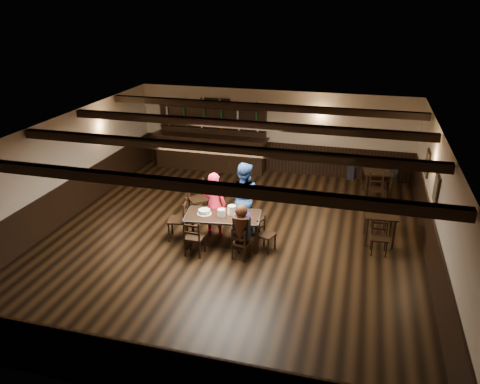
% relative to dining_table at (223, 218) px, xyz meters
% --- Properties ---
extents(ground, '(10.00, 10.00, 0.00)m').
position_rel_dining_table_xyz_m(ground, '(0.13, 0.24, -0.68)').
color(ground, black).
rests_on(ground, ground).
extents(room_shell, '(9.02, 10.02, 2.71)m').
position_rel_dining_table_xyz_m(room_shell, '(0.14, 0.28, 1.06)').
color(room_shell, beige).
rests_on(room_shell, ground).
extents(dining_table, '(1.85, 1.10, 0.75)m').
position_rel_dining_table_xyz_m(dining_table, '(0.00, 0.00, 0.00)').
color(dining_table, black).
rests_on(dining_table, ground).
extents(chair_near_left, '(0.42, 0.40, 0.88)m').
position_rel_dining_table_xyz_m(chair_near_left, '(-0.48, -0.71, -0.17)').
color(chair_near_left, black).
rests_on(chair_near_left, ground).
extents(chair_near_right, '(0.43, 0.42, 0.77)m').
position_rel_dining_table_xyz_m(chair_near_right, '(0.58, -0.59, -0.23)').
color(chair_near_right, black).
rests_on(chair_near_right, ground).
extents(chair_end_left, '(0.53, 0.54, 0.99)m').
position_rel_dining_table_xyz_m(chair_end_left, '(-1.04, -0.01, -0.10)').
color(chair_end_left, black).
rests_on(chair_end_left, ground).
extents(chair_end_right, '(0.45, 0.46, 0.78)m').
position_rel_dining_table_xyz_m(chair_end_right, '(0.98, -0.00, -0.22)').
color(chair_end_right, black).
rests_on(chair_end_right, ground).
extents(chair_far_pushed, '(0.65, 0.65, 1.01)m').
position_rel_dining_table_xyz_m(chair_far_pushed, '(-1.10, 1.31, -0.09)').
color(chair_far_pushed, black).
rests_on(chair_far_pushed, ground).
extents(woman_pink, '(0.61, 0.42, 1.62)m').
position_rel_dining_table_xyz_m(woman_pink, '(-0.34, 0.42, 0.13)').
color(woman_pink, '#E22945').
rests_on(woman_pink, ground).
extents(man_blue, '(0.94, 0.77, 1.80)m').
position_rel_dining_table_xyz_m(man_blue, '(0.29, 0.78, 0.22)').
color(man_blue, navy).
rests_on(man_blue, ground).
extents(seated_person, '(0.36, 0.54, 0.88)m').
position_rel_dining_table_xyz_m(seated_person, '(0.59, -0.55, 0.18)').
color(seated_person, black).
rests_on(seated_person, ground).
extents(cake, '(0.34, 0.34, 0.11)m').
position_rel_dining_table_xyz_m(cake, '(-0.44, -0.05, 0.12)').
color(cake, white).
rests_on(cake, dining_table).
extents(plate_stack_a, '(0.18, 0.18, 0.17)m').
position_rel_dining_table_xyz_m(plate_stack_a, '(-0.01, -0.06, 0.16)').
color(plate_stack_a, white).
rests_on(plate_stack_a, dining_table).
extents(plate_stack_b, '(0.19, 0.19, 0.22)m').
position_rel_dining_table_xyz_m(plate_stack_b, '(0.19, 0.09, 0.18)').
color(plate_stack_b, white).
rests_on(plate_stack_b, dining_table).
extents(tea_light, '(0.05, 0.05, 0.06)m').
position_rel_dining_table_xyz_m(tea_light, '(-0.01, 0.05, 0.09)').
color(tea_light, '#A5A8AD').
rests_on(tea_light, dining_table).
extents(salt_shaker, '(0.04, 0.04, 0.10)m').
position_rel_dining_table_xyz_m(salt_shaker, '(0.32, -0.08, 0.12)').
color(salt_shaker, silver).
rests_on(salt_shaker, dining_table).
extents(pepper_shaker, '(0.04, 0.04, 0.10)m').
position_rel_dining_table_xyz_m(pepper_shaker, '(0.43, -0.00, 0.12)').
color(pepper_shaker, '#A5A8AD').
rests_on(pepper_shaker, dining_table).
extents(drink_glass, '(0.07, 0.07, 0.10)m').
position_rel_dining_table_xyz_m(drink_glass, '(0.27, 0.15, 0.12)').
color(drink_glass, silver).
rests_on(drink_glass, dining_table).
extents(menu_red, '(0.29, 0.21, 0.00)m').
position_rel_dining_table_xyz_m(menu_red, '(0.54, -0.02, 0.07)').
color(menu_red, maroon).
rests_on(menu_red, dining_table).
extents(menu_blue, '(0.28, 0.22, 0.00)m').
position_rel_dining_table_xyz_m(menu_blue, '(0.46, 0.22, 0.07)').
color(menu_blue, '#0F104E').
rests_on(menu_blue, dining_table).
extents(bar_counter, '(3.88, 0.70, 2.20)m').
position_rel_dining_table_xyz_m(bar_counter, '(-1.93, 4.96, 0.04)').
color(bar_counter, black).
rests_on(bar_counter, ground).
extents(back_table_a, '(0.78, 0.78, 0.75)m').
position_rel_dining_table_xyz_m(back_table_a, '(3.55, 1.07, -0.04)').
color(back_table_a, black).
rests_on(back_table_a, ground).
extents(back_table_b, '(0.92, 0.92, 0.75)m').
position_rel_dining_table_xyz_m(back_table_b, '(3.48, 4.02, -0.03)').
color(back_table_b, black).
rests_on(back_table_b, ground).
extents(bg_patron_left, '(0.28, 0.37, 0.69)m').
position_rel_dining_table_xyz_m(bg_patron_left, '(2.77, 3.95, 0.13)').
color(bg_patron_left, black).
rests_on(bg_patron_left, ground).
extents(bg_patron_right, '(0.23, 0.35, 0.69)m').
position_rel_dining_table_xyz_m(bg_patron_right, '(3.95, 4.13, 0.13)').
color(bg_patron_right, black).
rests_on(bg_patron_right, ground).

